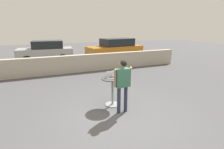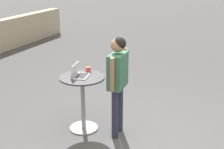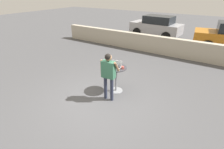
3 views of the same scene
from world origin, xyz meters
TOP-DOWN VIEW (x-y plane):
  - ground_plane at (0.00, 0.00)m, footprint 50.00×50.00m
  - pavement_kerb at (0.00, 5.79)m, footprint 13.51×0.35m
  - cafe_table at (0.10, 0.85)m, footprint 0.75×0.75m
  - laptop at (0.09, 0.90)m, footprint 0.38×0.31m
  - coffee_mug at (0.35, 0.86)m, footprint 0.12×0.09m
  - standing_person at (0.17, 0.25)m, footprint 0.58×0.39m
  - parked_car_near_street at (-1.53, 9.49)m, footprint 3.92×1.98m

SIDE VIEW (x-z plane):
  - ground_plane at x=0.00m, z-range 0.00..0.00m
  - pavement_kerb at x=0.00m, z-range 0.00..1.00m
  - cafe_table at x=0.10m, z-range 0.15..1.11m
  - parked_car_near_street at x=-1.53m, z-range 0.02..1.62m
  - coffee_mug at x=0.35m, z-range 0.95..1.04m
  - laptop at x=0.09m, z-range 0.90..1.11m
  - standing_person at x=0.17m, z-range 0.23..1.88m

